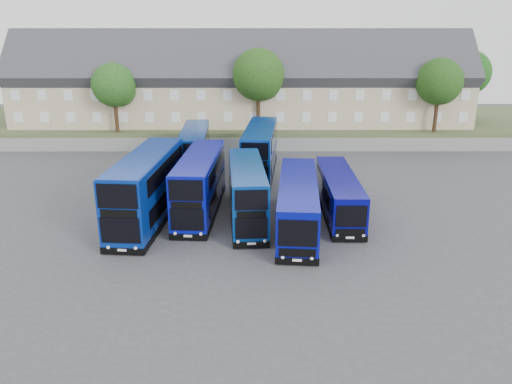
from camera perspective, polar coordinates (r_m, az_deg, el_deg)
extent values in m
plane|color=#414045|center=(33.75, -2.85, -4.97)|extent=(120.00, 120.00, 0.00)
cube|color=slate|center=(56.40, -1.77, 5.45)|extent=(70.00, 0.40, 1.50)
cube|color=#45522E|center=(66.14, -1.54, 7.60)|extent=(80.00, 20.00, 2.00)
cube|color=tan|center=(66.63, -23.09, 9.73)|extent=(6.00, 8.00, 6.00)
cube|color=#313136|center=(66.32, -23.42, 12.28)|extent=(6.00, 10.40, 10.40)
cube|color=brown|center=(65.56, -22.60, 15.71)|extent=(0.60, 0.90, 1.40)
cube|color=tan|center=(64.57, -18.10, 10.05)|extent=(6.00, 8.00, 6.00)
cube|color=#313136|center=(64.25, -18.37, 12.69)|extent=(6.00, 10.40, 10.40)
cube|color=brown|center=(63.60, -17.39, 16.22)|extent=(0.60, 0.90, 1.40)
cube|color=tan|center=(63.01, -12.82, 10.31)|extent=(6.00, 8.00, 6.00)
cube|color=#313136|center=(62.68, -13.02, 13.02)|extent=(6.00, 10.40, 10.40)
cube|color=brown|center=(62.16, -11.87, 16.61)|extent=(0.60, 0.90, 1.40)
cube|color=tan|center=(61.99, -7.31, 10.48)|extent=(6.00, 8.00, 6.00)
cube|color=#313136|center=(61.66, -7.42, 13.24)|extent=(6.00, 10.40, 10.40)
cube|color=brown|center=(61.27, -6.12, 16.86)|extent=(0.60, 0.90, 1.40)
cube|color=tan|center=(61.54, -1.66, 10.57)|extent=(6.00, 8.00, 6.00)
cube|color=#313136|center=(61.21, -1.69, 13.35)|extent=(6.00, 10.40, 10.40)
cube|color=brown|center=(60.97, -0.25, 16.95)|extent=(0.60, 0.90, 1.40)
cube|color=tan|center=(61.68, 4.02, 10.55)|extent=(6.00, 8.00, 6.00)
cube|color=#313136|center=(61.34, 4.08, 13.32)|extent=(6.00, 10.40, 10.40)
cube|color=brown|center=(61.25, 5.63, 16.87)|extent=(0.60, 0.90, 1.40)
cube|color=tan|center=(62.40, 9.61, 10.43)|extent=(6.00, 8.00, 6.00)
cube|color=#313136|center=(62.07, 9.76, 13.17)|extent=(6.00, 10.40, 10.40)
cube|color=brown|center=(62.12, 11.38, 16.64)|extent=(0.60, 0.90, 1.40)
cube|color=tan|center=(63.67, 15.03, 10.22)|extent=(6.00, 8.00, 6.00)
cube|color=#313136|center=(63.35, 15.26, 12.90)|extent=(6.00, 10.40, 10.40)
cube|color=brown|center=(63.54, 16.91, 16.26)|extent=(0.60, 0.90, 1.40)
cube|color=tan|center=(65.48, 20.18, 9.94)|extent=(6.00, 8.00, 6.00)
cube|color=#313136|center=(65.16, 20.47, 12.54)|extent=(6.00, 10.40, 10.40)
cube|color=brown|center=(65.49, 22.13, 15.77)|extent=(0.60, 0.90, 1.40)
cube|color=navy|center=(36.29, -12.34, 0.64)|extent=(3.62, 12.16, 4.45)
cube|color=black|center=(37.03, -12.10, -2.71)|extent=(3.67, 12.21, 0.45)
cube|color=black|center=(31.21, -15.27, -4.28)|extent=(2.42, 0.24, 1.64)
cube|color=black|center=(30.46, -15.61, -0.49)|extent=(2.42, 0.24, 1.53)
cylinder|color=black|center=(33.99, -15.83, -4.61)|extent=(0.37, 1.02, 1.00)
cube|color=#08109F|center=(37.31, -6.42, 1.10)|extent=(3.06, 11.03, 4.02)
cube|color=black|center=(37.97, -6.31, -1.86)|extent=(3.10, 11.07, 0.45)
cube|color=black|center=(32.48, -7.88, -3.16)|extent=(2.18, 0.18, 1.49)
cube|color=black|center=(31.82, -8.04, 0.17)|extent=(2.18, 0.18, 1.39)
cylinder|color=black|center=(35.10, -8.90, -3.36)|extent=(0.35, 1.01, 1.00)
cube|color=navy|center=(35.64, -1.04, 0.15)|extent=(3.02, 10.37, 3.74)
cube|color=black|center=(36.29, -1.03, -2.73)|extent=(3.06, 10.41, 0.45)
cube|color=black|center=(31.09, -0.53, -4.18)|extent=(2.02, 0.20, 1.40)
cube|color=black|center=(30.43, -0.54, -0.94)|extent=(2.02, 0.20, 1.30)
cylinder|color=black|center=(33.47, -2.49, -4.25)|extent=(0.37, 1.02, 1.00)
cube|color=navy|center=(48.07, -7.00, 4.87)|extent=(2.81, 10.47, 3.80)
cube|color=black|center=(48.56, -6.92, 2.64)|extent=(2.85, 10.51, 0.45)
cube|color=black|center=(43.24, -7.44, 2.24)|extent=(2.06, 0.15, 1.41)
cube|color=black|center=(42.76, -7.55, 4.67)|extent=(2.06, 0.15, 1.32)
cylinder|color=black|center=(45.74, -8.47, 1.84)|extent=(0.34, 1.01, 1.00)
cube|color=#082F92|center=(46.82, 0.48, 4.88)|extent=(3.58, 11.49, 4.17)
cube|color=black|center=(47.36, 0.47, 2.37)|extent=(3.62, 11.54, 0.45)
cube|color=black|center=(41.56, -0.15, 1.93)|extent=(2.27, 0.26, 1.54)
cube|color=black|center=(41.03, -0.15, 4.68)|extent=(2.27, 0.26, 1.44)
cylinder|color=black|center=(44.11, -1.35, 1.42)|extent=(0.39, 1.02, 1.00)
cube|color=#080C95|center=(34.61, 4.81, -1.10)|extent=(3.58, 12.44, 3.02)
cube|color=black|center=(35.16, 4.74, -3.50)|extent=(3.62, 12.48, 0.45)
cube|color=black|center=(28.78, 4.80, -4.75)|extent=(2.25, 0.25, 1.64)
cylinder|color=black|center=(31.47, 2.67, -5.78)|extent=(0.38, 1.02, 1.00)
cube|color=#06067C|center=(37.55, 9.44, -0.01)|extent=(2.44, 10.98, 2.66)
cube|color=black|center=(38.01, 9.33, -1.98)|extent=(2.48, 11.02, 0.45)
cube|color=black|center=(32.38, 10.85, -2.76)|extent=(1.98, 0.09, 1.46)
cylinder|color=black|center=(34.77, 8.50, -3.55)|extent=(0.31, 1.00, 1.00)
cylinder|color=#382314|center=(58.85, -15.69, 8.43)|extent=(0.44, 0.44, 3.75)
sphere|color=#114014|center=(58.40, -15.97, 11.69)|extent=(4.80, 4.80, 4.80)
sphere|color=#114014|center=(58.71, -15.23, 11.04)|extent=(3.30, 3.30, 3.30)
cylinder|color=#382314|center=(57.18, 0.26, 9.21)|extent=(0.44, 0.44, 4.50)
sphere|color=#12390F|center=(56.68, 0.27, 13.26)|extent=(5.76, 5.76, 5.76)
sphere|color=#12390F|center=(57.17, 0.88, 12.39)|extent=(3.96, 3.96, 3.96)
cylinder|color=#382314|center=(60.29, 19.86, 8.37)|extent=(0.44, 0.44, 4.00)
sphere|color=#16390F|center=(59.84, 20.23, 11.76)|extent=(5.12, 5.12, 5.12)
sphere|color=#16390F|center=(60.50, 20.57, 11.02)|extent=(3.52, 3.52, 3.52)
cylinder|color=#382314|center=(68.89, 22.70, 9.28)|extent=(0.44, 0.44, 4.25)
sphere|color=#143F11|center=(68.48, 23.10, 12.43)|extent=(5.44, 5.44, 5.44)
sphere|color=#143F11|center=(69.15, 23.35, 11.73)|extent=(3.74, 3.74, 3.74)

